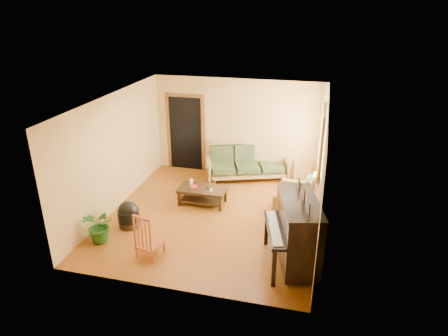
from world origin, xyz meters
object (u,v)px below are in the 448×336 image
(coffee_table, at_px, (203,196))
(ceramic_crock, at_px, (316,181))
(footstool, at_px, (129,217))
(red_chair, at_px, (149,234))
(potted_plant, at_px, (100,226))
(piano, at_px, (298,233))
(armchair, at_px, (294,195))
(sofa, at_px, (247,162))

(coffee_table, height_order, ceramic_crock, coffee_table)
(footstool, xyz_separation_m, ceramic_crock, (3.74, 3.02, -0.09))
(red_chair, bearing_deg, potted_plant, -174.82)
(footstool, distance_m, red_chair, 1.23)
(piano, height_order, red_chair, piano)
(coffee_table, relative_size, potted_plant, 1.60)
(ceramic_crock, bearing_deg, coffee_table, -146.71)
(armchair, bearing_deg, footstool, -149.84)
(sofa, xyz_separation_m, potted_plant, (-2.21, -3.69, -0.11))
(sofa, xyz_separation_m, piano, (1.58, -3.49, 0.18))
(coffee_table, relative_size, armchair, 1.19)
(sofa, bearing_deg, piano, -85.45)
(potted_plant, bearing_deg, ceramic_crock, 42.43)
(red_chair, height_order, potted_plant, red_chair)
(potted_plant, bearing_deg, sofa, 59.09)
(footstool, relative_size, ceramic_crock, 1.76)
(armchair, bearing_deg, piano, -76.15)
(armchair, relative_size, piano, 0.64)
(piano, distance_m, footstool, 3.57)
(sofa, height_order, ceramic_crock, sofa)
(footstool, bearing_deg, red_chair, -44.80)
(armchair, relative_size, potted_plant, 1.34)
(sofa, distance_m, ceramic_crock, 1.84)
(sofa, height_order, potted_plant, sofa)
(footstool, bearing_deg, piano, -7.30)
(coffee_table, bearing_deg, potted_plant, -126.42)
(sofa, distance_m, red_chair, 4.03)
(sofa, xyz_separation_m, coffee_table, (-0.73, -1.68, -0.26))
(armchair, relative_size, red_chair, 1.03)
(footstool, height_order, red_chair, red_chair)
(coffee_table, xyz_separation_m, red_chair, (-0.35, -2.20, 0.25))
(potted_plant, bearing_deg, red_chair, -10.01)
(ceramic_crock, bearing_deg, sofa, 179.49)
(sofa, distance_m, piano, 3.83)
(ceramic_crock, bearing_deg, footstool, -141.11)
(armchair, bearing_deg, sofa, 136.87)
(armchair, xyz_separation_m, footstool, (-3.30, -1.40, -0.25))
(red_chair, relative_size, ceramic_crock, 3.49)
(sofa, bearing_deg, footstool, -142.32)
(coffee_table, distance_m, footstool, 1.81)
(piano, bearing_deg, footstool, 158.61)
(armchair, height_order, piano, piano)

